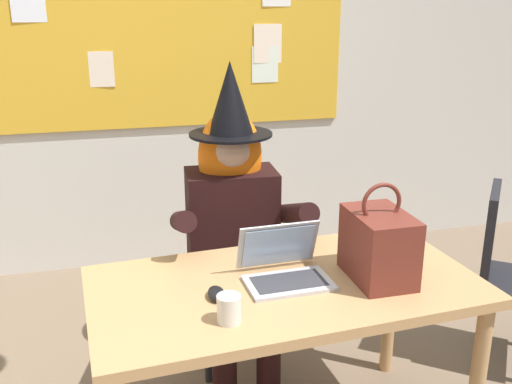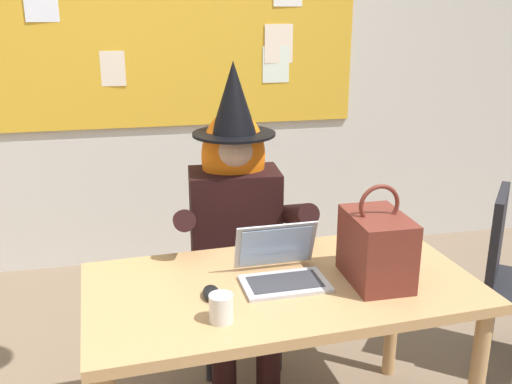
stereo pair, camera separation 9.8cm
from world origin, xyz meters
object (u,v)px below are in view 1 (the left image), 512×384
Objects in this scene: laptop at (284,268)px; computer_mouse at (216,294)px; person_costumed at (234,211)px; coffee_mug at (229,309)px; chair_at_desk at (229,258)px; handbag at (378,245)px; desk_main at (285,303)px; chair_extra_corner at (510,269)px.

laptop reaches higher than computer_mouse.
person_costumed is 0.87m from coffee_mug.
handbag is (0.40, -0.79, 0.35)m from chair_at_desk.
coffee_mug reaches higher than desk_main.
handbag reaches higher than coffee_mug.
chair_extra_corner is at bearing 15.49° from computer_mouse.
desk_main is at bearing 2.70° from chair_at_desk.
chair_at_desk is 0.76m from laptop.
computer_mouse is at bearing -14.25° from person_costumed.
handbag reaches higher than chair_extra_corner.
laptop is at bearing 43.26° from coffee_mug.
desk_main is at bearing 13.85° from computer_mouse.
computer_mouse is 1.09× the size of coffee_mug.
desk_main is 0.37m from coffee_mug.
person_costumed is at bearing 95.52° from desk_main.
chair_extra_corner is at bearing 10.72° from laptop.
desk_main is 15.64× the size of coffee_mug.
handbag is at bearing 34.52° from person_costumed.
handbag is (0.34, -0.08, 0.09)m from laptop.
chair_at_desk is 8.74× the size of computer_mouse.
laptop is at bearing -128.81° from chair_extra_corner.
computer_mouse is at bearing -168.36° from desk_main.
coffee_mug is at bearing -164.09° from handbag.
chair_extra_corner is at bearing 21.54° from handbag.
person_costumed reaches higher than chair_at_desk.
handbag is 3.98× the size of coffee_mug.
person_costumed is 4.58× the size of laptop.
person_costumed is at bearing -155.02° from chair_extra_corner.
chair_extra_corner is at bearing 19.31° from coffee_mug.
handbag reaches higher than desk_main.
person_costumed reaches higher than desk_main.
coffee_mug reaches higher than computer_mouse.
computer_mouse is at bearing -179.66° from handbag.
laptop is 1.30m from chair_extra_corner.
handbag is at bearing 25.16° from chair_at_desk.
person_costumed is at bearing -2.33° from chair_at_desk.
computer_mouse is (-0.21, -0.67, -0.06)m from person_costumed.
chair_at_desk is 0.86m from computer_mouse.
handbag is 0.64m from coffee_mug.
handbag is at bearing -8.71° from desk_main.
chair_extra_corner is (1.51, 0.36, -0.25)m from computer_mouse.
desk_main is at bearing -98.47° from laptop.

